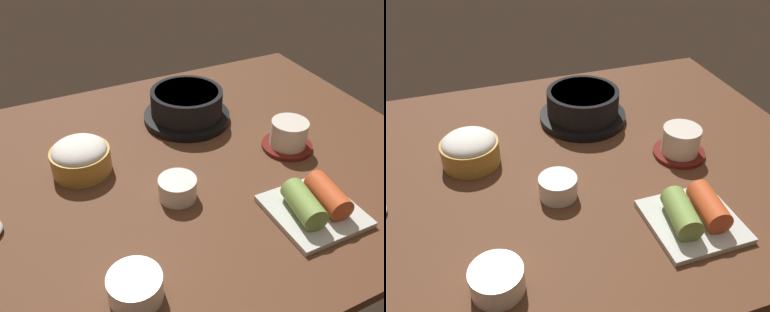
# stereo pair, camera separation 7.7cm
# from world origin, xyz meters

# --- Properties ---
(dining_table) EXTENTS (1.00, 0.76, 0.02)m
(dining_table) POSITION_xyz_m (0.00, 0.00, 0.01)
(dining_table) COLOR #56331E
(dining_table) RESTS_ON ground
(stone_pot) EXTENTS (0.19, 0.19, 0.07)m
(stone_pot) POSITION_xyz_m (0.09, 0.15, 0.06)
(stone_pot) COLOR black
(stone_pot) RESTS_ON dining_table
(rice_bowl) EXTENTS (0.11, 0.11, 0.06)m
(rice_bowl) POSITION_xyz_m (-0.17, 0.07, 0.05)
(rice_bowl) COLOR #B78C38
(rice_bowl) RESTS_ON dining_table
(tea_cup_with_saucer) EXTENTS (0.10, 0.10, 0.06)m
(tea_cup_with_saucer) POSITION_xyz_m (0.22, -0.04, 0.05)
(tea_cup_with_saucer) COLOR maroon
(tea_cup_with_saucer) RESTS_ON dining_table
(banchan_cup_center) EXTENTS (0.07, 0.07, 0.04)m
(banchan_cup_center) POSITION_xyz_m (-0.04, -0.08, 0.04)
(banchan_cup_center) COLOR white
(banchan_cup_center) RESTS_ON dining_table
(kimchi_plate) EXTENTS (0.14, 0.14, 0.05)m
(kimchi_plate) POSITION_xyz_m (0.15, -0.22, 0.04)
(kimchi_plate) COLOR silver
(kimchi_plate) RESTS_ON dining_table
(side_bowl_near) EXTENTS (0.07, 0.07, 0.04)m
(side_bowl_near) POSITION_xyz_m (-0.17, -0.24, 0.04)
(side_bowl_near) COLOR white
(side_bowl_near) RESTS_ON dining_table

